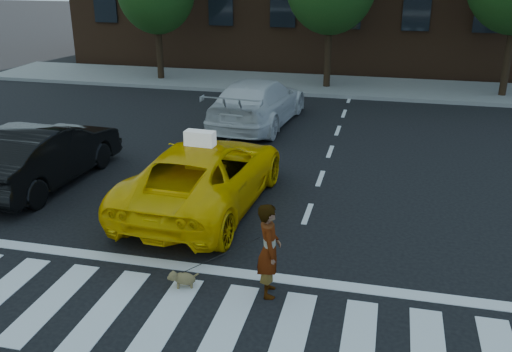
{
  "coord_description": "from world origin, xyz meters",
  "views": [
    {
      "loc": [
        3.14,
        -6.99,
        5.33
      ],
      "look_at": [
        0.61,
        3.63,
        1.1
      ],
      "focal_mm": 40.0,
      "sensor_mm": 36.0,
      "label": 1
    }
  ],
  "objects_px": {
    "black_sedan": "(44,154)",
    "white_suv": "(258,102)",
    "woman": "(269,250)",
    "dog": "(182,278)",
    "taxi": "(204,174)"
  },
  "relations": [
    {
      "from": "woman",
      "to": "dog",
      "type": "bearing_deg",
      "value": 82.16
    },
    {
      "from": "black_sedan",
      "to": "dog",
      "type": "bearing_deg",
      "value": 145.73
    },
    {
      "from": "black_sedan",
      "to": "white_suv",
      "type": "relative_size",
      "value": 0.87
    },
    {
      "from": "taxi",
      "to": "white_suv",
      "type": "distance_m",
      "value": 6.74
    },
    {
      "from": "taxi",
      "to": "dog",
      "type": "distance_m",
      "value": 3.52
    },
    {
      "from": "white_suv",
      "to": "black_sedan",
      "type": "bearing_deg",
      "value": 63.26
    },
    {
      "from": "taxi",
      "to": "white_suv",
      "type": "xyz_separation_m",
      "value": [
        -0.35,
        6.73,
        0.03
      ]
    },
    {
      "from": "black_sedan",
      "to": "woman",
      "type": "height_order",
      "value": "woman"
    },
    {
      "from": "taxi",
      "to": "black_sedan",
      "type": "xyz_separation_m",
      "value": [
        -4.25,
        0.36,
        0.02
      ]
    },
    {
      "from": "taxi",
      "to": "black_sedan",
      "type": "bearing_deg",
      "value": -1.48
    },
    {
      "from": "black_sedan",
      "to": "taxi",
      "type": "bearing_deg",
      "value": 178.08
    },
    {
      "from": "black_sedan",
      "to": "woman",
      "type": "xyz_separation_m",
      "value": [
        6.44,
        -3.6,
        0.05
      ]
    },
    {
      "from": "white_suv",
      "to": "dog",
      "type": "bearing_deg",
      "value": 100.69
    },
    {
      "from": "white_suv",
      "to": "woman",
      "type": "height_order",
      "value": "woman"
    },
    {
      "from": "taxi",
      "to": "white_suv",
      "type": "height_order",
      "value": "white_suv"
    }
  ]
}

